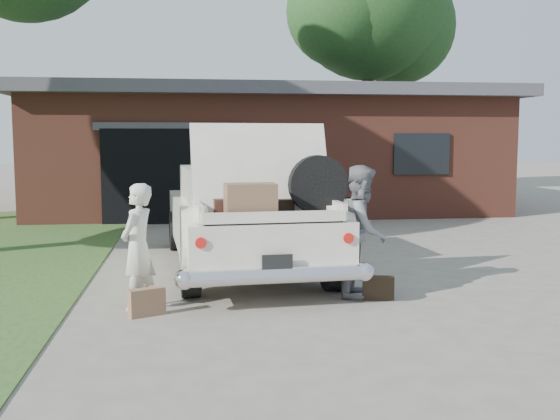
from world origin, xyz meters
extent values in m
plane|color=gray|center=(0.00, 0.00, 0.00)|extent=(90.00, 90.00, 0.00)
cube|color=brown|center=(1.00, 11.50, 1.50)|extent=(12.00, 7.00, 3.00)
cube|color=#4C4C51|center=(1.00, 11.50, 3.15)|extent=(12.80, 7.80, 0.30)
cube|color=black|center=(-1.50, 8.05, 1.10)|extent=(3.20, 0.30, 2.20)
cube|color=#4C4C51|center=(-1.50, 7.98, 2.25)|extent=(3.50, 0.12, 0.18)
cube|color=black|center=(4.50, 7.98, 1.60)|extent=(1.40, 0.08, 1.00)
cylinder|color=#38281E|center=(5.30, 15.84, 2.73)|extent=(0.44, 0.44, 5.46)
sphere|color=#275121|center=(5.30, 15.84, 6.82)|extent=(5.58, 5.58, 5.58)
sphere|color=#275121|center=(6.56, 16.40, 6.04)|extent=(4.18, 4.18, 4.18)
sphere|color=#275121|center=(4.19, 15.15, 6.33)|extent=(3.90, 3.90, 3.90)
cube|color=silver|center=(-0.31, 2.61, 0.66)|extent=(2.34, 5.38, 0.68)
cube|color=beige|center=(-0.33, 2.92, 1.26)|extent=(1.87, 2.21, 0.55)
cube|color=black|center=(-0.39, 3.92, 1.24)|extent=(1.63, 0.19, 0.46)
cube|color=black|center=(-0.26, 1.92, 1.24)|extent=(1.63, 0.19, 0.46)
cylinder|color=black|center=(-1.11, 0.76, 0.35)|extent=(0.28, 0.71, 0.69)
cylinder|color=black|center=(0.74, 0.89, 0.35)|extent=(0.28, 0.71, 0.69)
cylinder|color=black|center=(-1.35, 4.33, 0.35)|extent=(0.28, 0.71, 0.69)
cylinder|color=black|center=(0.50, 4.45, 0.35)|extent=(0.28, 0.71, 0.69)
cylinder|color=silver|center=(-0.13, -0.07, 0.42)|extent=(2.16, 0.33, 0.19)
cylinder|color=#A5140F|center=(-0.99, -0.05, 0.82)|extent=(0.13, 0.11, 0.13)
cylinder|color=#A5140F|center=(0.73, 0.06, 0.82)|extent=(0.13, 0.11, 0.13)
cube|color=black|center=(-0.13, -0.09, 0.58)|extent=(0.36, 0.04, 0.18)
cube|color=black|center=(-0.17, 0.61, 1.02)|extent=(1.70, 1.26, 0.04)
cube|color=silver|center=(-1.01, 0.56, 1.12)|extent=(0.14, 1.16, 0.19)
cube|color=silver|center=(0.67, 0.67, 1.12)|extent=(0.14, 1.16, 0.19)
cube|color=silver|center=(-0.13, 0.04, 1.08)|extent=(1.68, 0.18, 0.13)
cube|color=silver|center=(-0.20, 0.97, 1.60)|extent=(1.79, 0.59, 1.14)
cube|color=#46271E|center=(-0.51, 0.78, 1.14)|extent=(0.63, 0.43, 0.20)
cube|color=brown|center=(-0.39, 0.33, 1.25)|extent=(0.62, 0.43, 0.41)
cube|color=black|center=(-0.11, 0.80, 1.13)|extent=(0.60, 0.42, 0.18)
cylinder|color=black|center=(0.48, 0.60, 1.41)|extent=(0.75, 0.22, 0.74)
imported|color=beige|center=(-1.71, 0.28, 0.73)|extent=(0.53, 0.63, 1.47)
imported|color=slate|center=(1.04, 0.58, 0.83)|extent=(0.89, 0.98, 1.65)
cube|color=#8E6448|center=(-1.60, -0.06, 0.16)|extent=(0.42, 0.29, 0.31)
cube|color=black|center=(1.18, 0.29, 0.15)|extent=(0.40, 0.20, 0.30)
camera|label=1|loc=(-1.10, -7.36, 1.98)|focal=42.00mm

